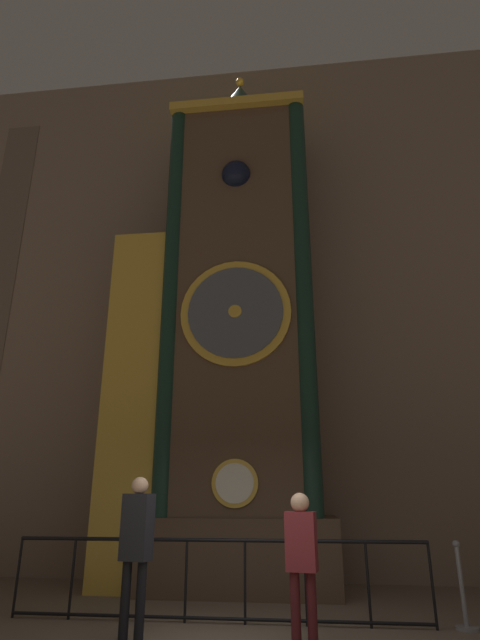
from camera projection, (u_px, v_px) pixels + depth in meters
name	position (u px, v px, depth m)	size (l,w,h in m)	color
cathedral_back_wall	(262.00, 284.00, 11.58)	(24.00, 0.32, 12.41)	#7A6656
clock_tower	(223.00, 330.00, 10.02)	(4.25, 1.77, 11.13)	brown
railing_fence	(215.00, 575.00, 6.63)	(5.60, 0.05, 1.02)	black
visitor_near	(137.00, 540.00, 5.88)	(0.38, 0.29, 1.79)	black
visitor_far	(302.00, 552.00, 5.68)	(0.37, 0.28, 1.60)	#461518
stanchion_post	(463.00, 600.00, 6.26)	(0.28, 0.28, 1.02)	gray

